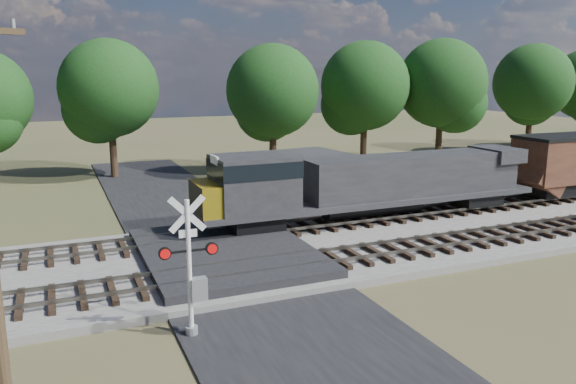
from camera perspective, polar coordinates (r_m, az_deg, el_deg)
name	(u,v)px	position (r m, az deg, el deg)	size (l,w,h in m)	color
ground	(230,265)	(24.18, -5.92, -7.39)	(160.00, 160.00, 0.00)	#3E4826
ballast_bed	(418,233)	(28.91, 13.11, -4.06)	(140.00, 10.00, 0.30)	gray
road	(230,264)	(24.17, -5.92, -7.30)	(7.00, 60.00, 0.08)	black
crossing_panel	(226,254)	(24.53, -6.28, -6.33)	(7.00, 9.00, 0.62)	#262628
track_near	(317,261)	(23.36, 2.93, -6.97)	(140.00, 2.60, 0.33)	black
track_far	(272,230)	(27.73, -1.59, -3.87)	(140.00, 2.60, 0.33)	black
crossing_signal_near	(193,279)	(17.51, -9.65, -8.71)	(1.81, 0.39, 4.49)	silver
crossing_signal_far	(250,189)	(31.89, -3.88, 0.32)	(1.49, 0.36, 3.72)	silver
equipment_shed	(307,178)	(34.72, 1.91, 1.41)	(5.19, 5.19, 3.17)	#40291B
treeline	(282,89)	(45.63, -0.62, 10.46)	(82.29, 12.07, 10.90)	black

